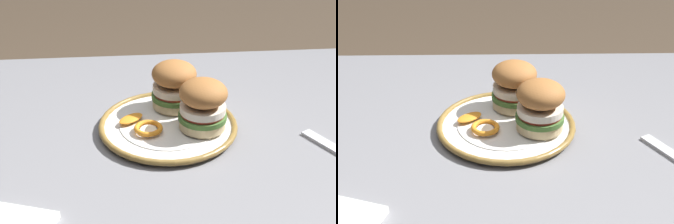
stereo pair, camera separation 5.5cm
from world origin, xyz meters
TOP-DOWN VIEW (x-y plane):
  - dining_table at (0.00, 0.00)m, footprint 1.10×0.81m
  - dinner_plate at (0.03, 0.01)m, footprint 0.28×0.28m
  - sandwich_half_left at (0.05, 0.07)m, footprint 0.13×0.13m
  - sandwich_half_right at (0.09, -0.02)m, footprint 0.13×0.13m
  - orange_peel_curled at (-0.01, -0.02)m, footprint 0.07×0.07m
  - orange_peel_strip_long at (-0.05, 0.02)m, footprint 0.06×0.06m

SIDE VIEW (x-z plane):
  - dining_table at x=0.00m, z-range 0.24..0.94m
  - dinner_plate at x=0.03m, z-range 0.70..0.72m
  - orange_peel_strip_long at x=-0.05m, z-range 0.72..0.73m
  - orange_peel_curled at x=-0.01m, z-range 0.72..0.73m
  - sandwich_half_left at x=0.05m, z-range 0.72..0.82m
  - sandwich_half_right at x=0.09m, z-range 0.72..0.82m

